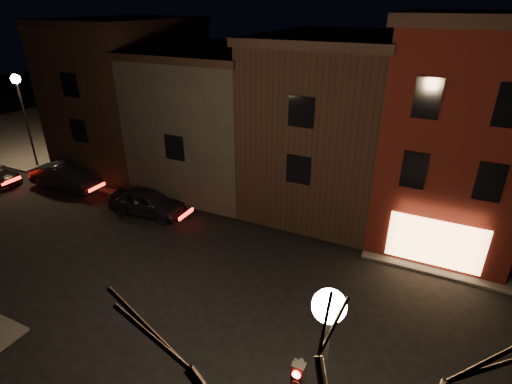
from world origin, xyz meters
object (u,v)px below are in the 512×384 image
at_px(parked_car_a, 147,202).
at_px(parked_car_b, 65,177).
at_px(street_lamp_near, 324,354).
at_px(street_lamp_far, 20,96).

bearing_deg(parked_car_a, parked_car_b, 80.82).
xyz_separation_m(street_lamp_near, street_lamp_far, (-25.20, 12.20, 0.00)).
distance_m(street_lamp_far, parked_car_b, 6.88).
distance_m(street_lamp_near, street_lamp_far, 28.00).
distance_m(parked_car_a, parked_car_b, 7.09).
relative_size(parked_car_a, parked_car_b, 0.93).
bearing_deg(street_lamp_near, parked_car_a, 142.55).
height_order(street_lamp_far, parked_car_a, street_lamp_far).
bearing_deg(street_lamp_near, parked_car_b, 152.52).
bearing_deg(parked_car_b, street_lamp_near, -119.58).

